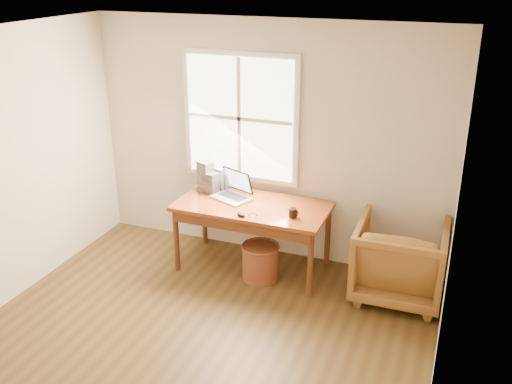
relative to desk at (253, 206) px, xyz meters
The scene contains 11 objects.
room_shell 1.74m from the desk, 90.77° to the right, with size 4.04×4.54×2.64m.
desk is the anchor object (origin of this frame).
armchair 1.59m from the desk, ahead, with size 0.85×0.87×0.80m, color brown.
wicker_stool 0.60m from the desk, 49.37° to the right, with size 0.37×0.37×0.37m, color brown.
laptop 0.32m from the desk, 167.99° to the left, with size 0.43×0.45×0.32m, color #B2B6BA, non-canonical shape.
mouse 0.32m from the desk, 89.59° to the right, with size 0.10×0.06×0.03m, color black.
coffee_mug 0.51m from the desk, 16.88° to the right, with size 0.08×0.08×0.09m, color black.
cd_stack_a 0.58m from the desk, 150.69° to the left, with size 0.13×0.11×0.25m, color #A8ADB3.
cd_stack_b 0.58m from the desk, 164.63° to the left, with size 0.15×0.13×0.23m, color #232328.
cd_stack_c 0.68m from the desk, 163.44° to the left, with size 0.15×0.13×0.34m, color gray.
cd_stack_d 0.57m from the desk, 145.63° to the left, with size 0.14×0.12×0.17m, color #ADB4B9.
Camera 1 is at (2.00, -3.29, 3.13)m, focal length 40.00 mm.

